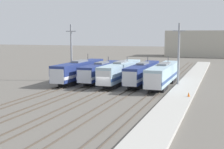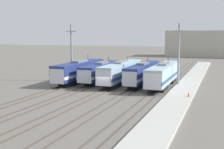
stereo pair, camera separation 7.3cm
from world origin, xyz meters
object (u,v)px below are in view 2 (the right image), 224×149
Objects in this scene: locomotive_center at (120,72)px; locomotive_far_right at (163,75)px; traffic_cone at (189,94)px; catenary_tower_right at (179,54)px; catenary_tower_left at (71,52)px; locomotive_far_left at (79,71)px; locomotive_center_left at (101,72)px; locomotive_center_right at (142,73)px.

locomotive_center is 0.96× the size of locomotive_far_right.
locomotive_center is 8.60m from locomotive_far_right.
catenary_tower_right is at bearing 105.58° from traffic_cone.
catenary_tower_left is at bearing 177.56° from locomotive_far_right.
catenary_tower_left is (-2.19, 1.24, 3.72)m from locomotive_far_left.
locomotive_far_right reaches higher than traffic_cone.
traffic_cone is at bearing -74.42° from catenary_tower_right.
locomotive_far_right reaches higher than locomotive_center.
locomotive_center is 17.98m from traffic_cone.
locomotive_center is at bearing -177.32° from catenary_tower_right.
locomotive_far_left is 27.69× the size of traffic_cone.
locomotive_center_left is at bearing 17.91° from locomotive_far_left.
locomotive_center is at bearing 143.02° from traffic_cone.
locomotive_far_right is at bearing -162.17° from catenary_tower_right.
catenary_tower_right reaches higher than traffic_cone.
catenary_tower_left is (-15.08, -0.11, 3.79)m from locomotive_center_right.
catenary_tower_left reaches higher than locomotive_center.
locomotive_far_left is 1.02× the size of locomotive_center_right.
locomotive_far_left is 17.19m from locomotive_far_right.
locomotive_center_right is 15.55m from catenary_tower_left.
locomotive_center_left is 21.89m from traffic_cone.
locomotive_far_right is 1.72× the size of catenary_tower_left.
locomotive_far_left is at bearing -173.99° from locomotive_center_right.
locomotive_far_right is 4.61m from catenary_tower_right.
locomotive_center_right is at bearing 6.01° from locomotive_far_left.
catenary_tower_left is at bearing 155.76° from traffic_cone.
locomotive_far_left is 4.52m from locomotive_center_left.
catenary_tower_right reaches higher than locomotive_center_right.
locomotive_center_left is at bearing 179.79° from locomotive_center_right.
locomotive_far_left is at bearing -175.20° from locomotive_center.
locomotive_far_left is at bearing -29.54° from catenary_tower_left.
locomotive_center_right is 0.92× the size of locomotive_far_right.
catenary_tower_left and catenary_tower_right have the same top height.
locomotive_far_right is at bearing -2.03° from locomotive_center.
locomotive_far_right is at bearing -2.44° from catenary_tower_left.
locomotive_center_left is at bearing 179.46° from catenary_tower_right.
locomotive_far_right is (8.59, -0.30, -0.01)m from locomotive_center.
traffic_cone is at bearing -24.24° from catenary_tower_left.
catenary_tower_right is at bearing 2.68° from locomotive_center.
locomotive_center_left reaches higher than traffic_cone.
locomotive_center_left is 1.49× the size of catenary_tower_right.
locomotive_center_right is (8.59, -0.03, 0.08)m from locomotive_center_left.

